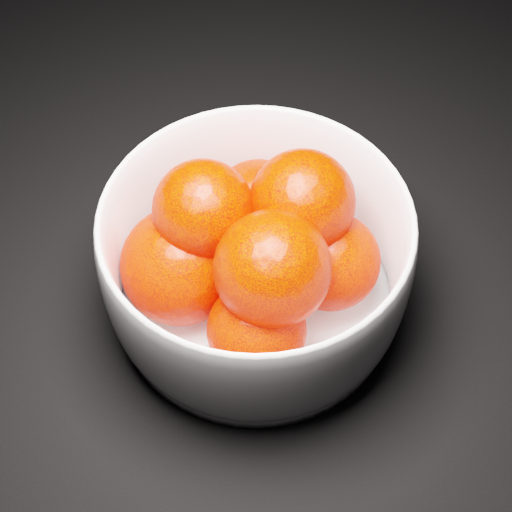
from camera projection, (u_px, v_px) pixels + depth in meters
The scene contains 2 objects.
bowl at pixel (256, 260), 0.58m from camera, with size 0.25×0.25×0.12m.
orange_pile at pixel (252, 249), 0.57m from camera, with size 0.18×0.18×0.14m.
Camera 1 is at (-0.04, -0.02, 0.53)m, focal length 50.00 mm.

